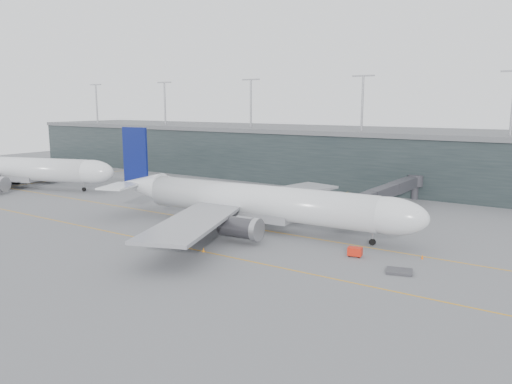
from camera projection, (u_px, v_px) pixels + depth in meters
The scene contains 18 objects.
ground at pixel (239, 220), 96.26m from camera, with size 320.00×320.00×0.00m, color #57575C.
taxiline_a at pixel (226, 224), 92.98m from camera, with size 160.00×0.25×0.02m, color orange.
taxiline_b at pixel (166, 244), 79.89m from camera, with size 160.00×0.25×0.02m, color orange.
taxiline_lead_main at pixel (310, 206), 109.88m from camera, with size 0.25×60.00×0.02m, color orange.
taxiline_lead_adj at pixel (80, 177), 153.71m from camera, with size 0.25×60.00×0.02m, color orange.
terminal at pixel (357, 155), 142.40m from camera, with size 240.00×36.00×29.00m.
main_aircraft at pixel (255, 202), 88.69m from camera, with size 62.35×58.47×17.48m.
jet_bridge at pixel (386, 192), 102.67m from camera, with size 4.38×42.08×5.73m.
second_aircraft at pixel (12, 169), 132.97m from camera, with size 62.21×57.26×17.84m.
gse_cart at pixel (355, 251), 73.00m from camera, with size 2.22×1.61×1.39m.
baggage_dolly at pixel (399, 271), 66.08m from camera, with size 3.35×2.68×0.34m, color #343438.
uld_a at pixel (255, 203), 107.14m from camera, with size 2.33×1.97×1.92m.
uld_b at pixel (260, 203), 108.30m from camera, with size 2.06×1.73×1.71m.
uld_c at pixel (263, 207), 104.20m from camera, with size 1.93×1.56×1.71m.
cone_nose at pixel (422, 257), 71.93m from camera, with size 0.40×0.40×0.63m, color #D7550B.
cone_wing_stbd at pixel (203, 250), 75.38m from camera, with size 0.42×0.42×0.67m, color orange.
cone_wing_port at pixel (306, 215), 99.30m from camera, with size 0.46×0.46×0.73m, color orange.
cone_tail at pixel (162, 224), 91.73m from camera, with size 0.47×0.47×0.75m, color #DE570C.
Camera 1 is at (54.97, -76.15, 22.05)m, focal length 35.00 mm.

